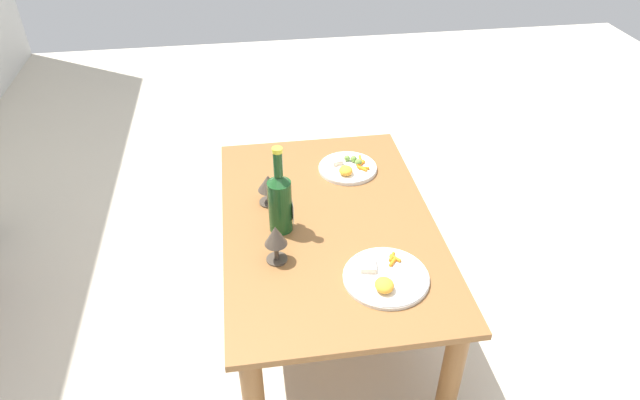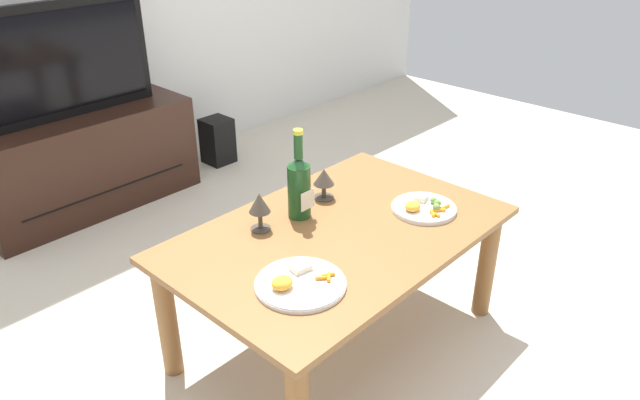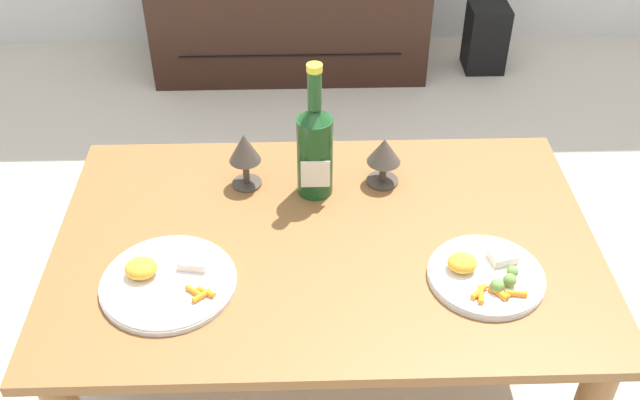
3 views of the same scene
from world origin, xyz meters
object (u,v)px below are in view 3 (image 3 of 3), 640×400
(floor_speaker, at_px, (486,38))
(goblet_left, at_px, (245,151))
(tv_stand, at_px, (290,10))
(goblet_right, at_px, (384,154))
(dining_table, at_px, (325,266))
(dinner_plate_left, at_px, (167,280))
(dinner_plate_right, at_px, (486,274))
(wine_bottle, at_px, (315,146))

(floor_speaker, relative_size, goblet_left, 2.02)
(tv_stand, distance_m, goblet_right, 1.56)
(dining_table, bearing_deg, goblet_right, 54.73)
(dinner_plate_left, height_order, dinner_plate_right, dinner_plate_left)
(dining_table, bearing_deg, goblet_left, 131.68)
(goblet_right, bearing_deg, wine_bottle, -169.58)
(floor_speaker, height_order, dinner_plate_left, dinner_plate_left)
(wine_bottle, height_order, dinner_plate_right, wine_bottle)
(wine_bottle, xyz_separation_m, dinner_plate_right, (0.35, -0.31, -0.12))
(floor_speaker, xyz_separation_m, goblet_left, (-0.94, -1.47, 0.44))
(floor_speaker, distance_m, dinner_plate_left, 2.14)
(wine_bottle, bearing_deg, goblet_left, 169.58)
(goblet_left, distance_m, dinner_plate_left, 0.38)
(floor_speaker, bearing_deg, dining_table, -114.42)
(wine_bottle, bearing_deg, dinner_plate_left, -135.38)
(tv_stand, distance_m, dinner_plate_left, 1.88)
(goblet_left, height_order, dinner_plate_right, goblet_left)
(tv_stand, xyz_separation_m, goblet_right, (0.23, -1.52, 0.31))
(floor_speaker, bearing_deg, wine_bottle, -117.44)
(tv_stand, height_order, floor_speaker, tv_stand)
(floor_speaker, distance_m, dinner_plate_right, 1.90)
(dinner_plate_left, bearing_deg, wine_bottle, 44.62)
(tv_stand, relative_size, goblet_right, 9.21)
(wine_bottle, bearing_deg, goblet_right, 10.42)
(goblet_right, bearing_deg, tv_stand, 98.77)
(tv_stand, xyz_separation_m, dinner_plate_left, (-0.24, -1.85, 0.24))
(tv_stand, xyz_separation_m, floor_speaker, (0.84, -0.04, -0.12))
(dinner_plate_right, bearing_deg, goblet_right, 118.00)
(goblet_left, distance_m, dinner_plate_right, 0.62)
(wine_bottle, distance_m, dinner_plate_left, 0.45)
(wine_bottle, height_order, dinner_plate_left, wine_bottle)
(dinner_plate_right, bearing_deg, goblet_left, 146.24)
(dining_table, height_order, tv_stand, tv_stand)
(dinner_plate_left, distance_m, dinner_plate_right, 0.66)
(goblet_left, bearing_deg, floor_speaker, 57.56)
(tv_stand, relative_size, floor_speaker, 3.96)
(tv_stand, xyz_separation_m, goblet_left, (-0.09, -1.52, 0.33))
(wine_bottle, xyz_separation_m, goblet_right, (0.16, 0.03, -0.05))
(tv_stand, height_order, goblet_left, goblet_left)
(floor_speaker, bearing_deg, dinner_plate_right, -103.49)
(dining_table, xyz_separation_m, goblet_left, (-0.18, 0.21, 0.18))
(floor_speaker, relative_size, goblet_right, 2.32)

